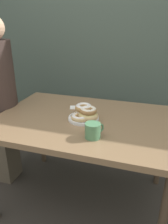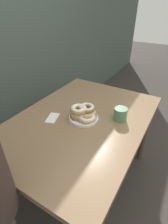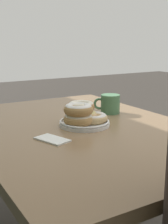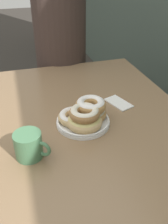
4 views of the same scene
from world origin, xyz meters
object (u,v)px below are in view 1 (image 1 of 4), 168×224
at_px(dining_table, 84,127).
at_px(coffee_mug, 93,130).
at_px(napkin, 78,107).
at_px(donut_plate, 85,114).

bearing_deg(dining_table, coffee_mug, -61.72).
relative_size(dining_table, napkin, 8.77).
xyz_separation_m(dining_table, napkin, (-0.11, 0.18, 0.07)).
xyz_separation_m(dining_table, donut_plate, (0.01, -0.02, 0.12)).
height_order(donut_plate, coffee_mug, donut_plate).
relative_size(dining_table, coffee_mug, 11.00).
distance_m(dining_table, donut_plate, 0.12).
relative_size(dining_table, donut_plate, 5.56).
relative_size(donut_plate, coffee_mug, 1.98).
relative_size(donut_plate, napkin, 1.58).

